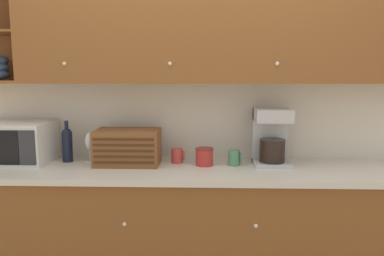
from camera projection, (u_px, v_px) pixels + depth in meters
The scene contains 12 objects.
wall_back at pixel (193, 107), 2.87m from camera, with size 5.64×0.06×2.60m.
counter_unit at pixel (192, 230), 2.65m from camera, with size 3.26×0.67×0.92m.
backsplash_panel at pixel (193, 120), 2.85m from camera, with size 3.24×0.01×0.57m.
upper_cabinets at pixel (215, 30), 2.60m from camera, with size 3.24×0.35×0.73m.
microwave at pixel (16, 142), 2.69m from camera, with size 0.49×0.40×0.29m.
wine_bottle at pixel (67, 143), 2.72m from camera, with size 0.07×0.07×0.30m.
wine_glass at pixel (89, 142), 2.70m from camera, with size 0.07×0.07×0.22m.
bread_box at pixel (128, 147), 2.64m from camera, with size 0.45×0.29×0.25m.
mug_blue_second at pixel (178, 156), 2.69m from camera, with size 0.09×0.08×0.10m.
storage_canister at pixel (204, 157), 2.61m from camera, with size 0.13×0.13×0.12m.
mug at pixel (234, 158), 2.62m from camera, with size 0.10×0.08×0.11m.
coffee_maker at pixel (272, 137), 2.62m from camera, with size 0.25×0.23×0.40m.
Camera 1 is at (0.08, -2.84, 1.56)m, focal length 35.00 mm.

